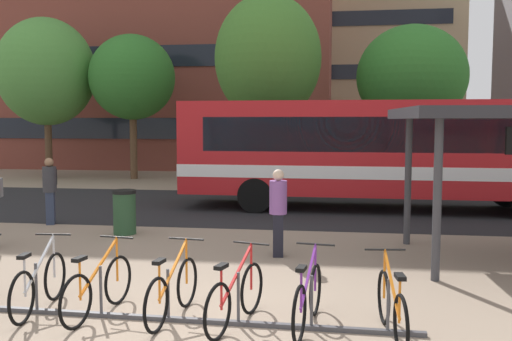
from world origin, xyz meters
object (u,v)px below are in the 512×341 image
at_px(commuter_black_pack_0, 278,206).
at_px(street_tree_1, 412,77).
at_px(parked_bicycle_silver_2, 39,284).
at_px(street_tree_3, 268,58).
at_px(parked_bicycle_orange_4, 173,291).
at_px(parked_bicycle_red_5, 236,297).
at_px(city_bus, 388,150).
at_px(trash_bin, 125,212).
at_px(parked_bicycle_orange_7, 392,308).
at_px(commuter_black_pack_3, 50,186).
at_px(parked_bicycle_orange_3, 98,288).
at_px(street_tree_0, 46,72).
at_px(parked_bicycle_purple_6, 308,299).
at_px(street_tree_2, 132,78).

distance_m(commuter_black_pack_0, street_tree_1, 13.89).
xyz_separation_m(parked_bicycle_silver_2, street_tree_3, (1.30, 15.40, 4.72)).
bearing_deg(parked_bicycle_orange_4, parked_bicycle_silver_2, 95.99).
distance_m(parked_bicycle_silver_2, parked_bicycle_red_5, 2.79).
distance_m(city_bus, trash_bin, 7.93).
relative_size(parked_bicycle_orange_7, street_tree_1, 0.27).
xyz_separation_m(parked_bicycle_orange_7, commuter_black_pack_3, (-7.88, 6.52, 0.59)).
distance_m(parked_bicycle_silver_2, parked_bicycle_orange_4, 1.91).
height_order(parked_bicycle_orange_3, street_tree_0, street_tree_0).
distance_m(parked_bicycle_orange_3, parked_bicycle_red_5, 1.91).
xyz_separation_m(street_tree_1, street_tree_3, (-5.72, -1.09, 0.70)).
relative_size(parked_bicycle_orange_4, commuter_black_pack_3, 1.01).
xyz_separation_m(parked_bicycle_orange_4, parked_bicycle_red_5, (0.87, -0.14, 0.00)).
relative_size(trash_bin, street_tree_0, 0.14).
xyz_separation_m(parked_bicycle_red_5, parked_bicycle_purple_6, (0.92, 0.05, 0.00)).
distance_m(parked_bicycle_orange_3, street_tree_0, 20.45).
distance_m(street_tree_0, street_tree_2, 4.08).
height_order(city_bus, street_tree_1, street_tree_1).
height_order(trash_bin, street_tree_3, street_tree_3).
distance_m(commuter_black_pack_3, trash_bin, 2.56).
distance_m(parked_bicycle_orange_4, commuter_black_pack_3, 8.06).
relative_size(parked_bicycle_orange_3, street_tree_2, 0.26).
xyz_separation_m(parked_bicycle_silver_2, parked_bicycle_orange_7, (4.72, -0.30, 0.00)).
relative_size(parked_bicycle_purple_6, street_tree_2, 0.26).
bearing_deg(parked_bicycle_silver_2, parked_bicycle_orange_7, -98.06).
relative_size(parked_bicycle_red_5, commuter_black_pack_3, 0.99).
height_order(parked_bicycle_silver_2, street_tree_0, street_tree_0).
bearing_deg(commuter_black_pack_0, parked_bicycle_silver_2, -44.97).
height_order(parked_bicycle_red_5, street_tree_0, street_tree_0).
xyz_separation_m(parked_bicycle_red_5, street_tree_3, (-1.48, 15.56, 4.72)).
relative_size(parked_bicycle_silver_2, street_tree_0, 0.24).
distance_m(parked_bicycle_red_5, parked_bicycle_purple_6, 0.92).
height_order(parked_bicycle_orange_3, commuter_black_pack_0, commuter_black_pack_0).
xyz_separation_m(parked_bicycle_purple_6, street_tree_1, (3.32, 16.59, 4.03)).
xyz_separation_m(parked_bicycle_orange_7, street_tree_0, (-13.85, 17.52, 4.47)).
bearing_deg(parked_bicycle_purple_6, parked_bicycle_red_5, 101.95).
bearing_deg(trash_bin, parked_bicycle_orange_7, -45.19).
xyz_separation_m(parked_bicycle_orange_4, street_tree_1, (5.11, 16.51, 4.03)).
relative_size(city_bus, parked_bicycle_orange_7, 7.02).
height_order(city_bus, parked_bicycle_orange_3, city_bus).
bearing_deg(parked_bicycle_red_5, parked_bicycle_orange_7, -79.07).
bearing_deg(city_bus, street_tree_3, 128.34).
relative_size(parked_bicycle_orange_4, street_tree_0, 0.24).
distance_m(parked_bicycle_orange_4, street_tree_0, 20.95).
xyz_separation_m(commuter_black_pack_0, trash_bin, (-3.76, 1.62, -0.46)).
distance_m(trash_bin, street_tree_2, 13.37).
bearing_deg(trash_bin, parked_bicycle_orange_4, -62.74).
bearing_deg(parked_bicycle_orange_7, parked_bicycle_silver_2, 80.33).
bearing_deg(parked_bicycle_purple_6, street_tree_2, 35.26).
xyz_separation_m(parked_bicycle_silver_2, parked_bicycle_purple_6, (3.70, -0.11, 0.00)).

